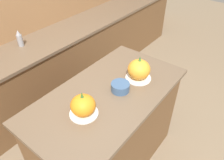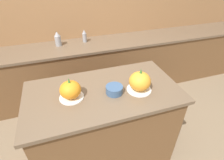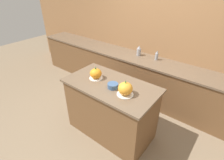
{
  "view_description": "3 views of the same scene",
  "coord_description": "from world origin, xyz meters",
  "px_view_note": "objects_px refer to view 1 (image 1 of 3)",
  "views": [
    {
      "loc": [
        -1.03,
        -0.84,
        2.1
      ],
      "look_at": [
        0.04,
        -0.01,
        1.06
      ],
      "focal_mm": 35.0,
      "sensor_mm": 36.0,
      "label": 1
    },
    {
      "loc": [
        -0.31,
        -1.21,
        1.92
      ],
      "look_at": [
        0.08,
        -0.02,
        1.06
      ],
      "focal_mm": 28.0,
      "sensor_mm": 36.0,
      "label": 2
    },
    {
      "loc": [
        1.35,
        -1.69,
        2.3
      ],
      "look_at": [
        0.02,
        0.01,
        1.02
      ],
      "focal_mm": 28.0,
      "sensor_mm": 36.0,
      "label": 3
    }
  ],
  "objects_px": {
    "mixing_bowl": "(120,87)",
    "pumpkin_cake_left": "(83,106)",
    "pumpkin_cake_right": "(139,70)",
    "bottle_short": "(20,38)"
  },
  "relations": [
    {
      "from": "pumpkin_cake_right",
      "to": "bottle_short",
      "type": "distance_m",
      "value": 1.45
    },
    {
      "from": "pumpkin_cake_left",
      "to": "mixing_bowl",
      "type": "relative_size",
      "value": 1.38
    },
    {
      "from": "bottle_short",
      "to": "mixing_bowl",
      "type": "xyz_separation_m",
      "value": [
        0.0,
        -1.4,
        0.0
      ]
    },
    {
      "from": "bottle_short",
      "to": "mixing_bowl",
      "type": "height_order",
      "value": "bottle_short"
    },
    {
      "from": "pumpkin_cake_left",
      "to": "pumpkin_cake_right",
      "type": "height_order",
      "value": "pumpkin_cake_right"
    },
    {
      "from": "pumpkin_cake_right",
      "to": "mixing_bowl",
      "type": "height_order",
      "value": "pumpkin_cake_right"
    },
    {
      "from": "mixing_bowl",
      "to": "pumpkin_cake_left",
      "type": "bearing_deg",
      "value": 171.78
    },
    {
      "from": "pumpkin_cake_left",
      "to": "bottle_short",
      "type": "height_order",
      "value": "pumpkin_cake_left"
    },
    {
      "from": "bottle_short",
      "to": "mixing_bowl",
      "type": "relative_size",
      "value": 1.26
    },
    {
      "from": "pumpkin_cake_right",
      "to": "mixing_bowl",
      "type": "distance_m",
      "value": 0.24
    }
  ]
}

